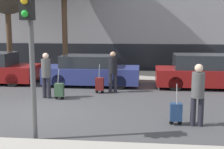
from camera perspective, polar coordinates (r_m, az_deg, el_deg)
ground_plane at (r=10.06m, az=-13.92°, el=-6.75°), size 80.00×80.00×0.00m
sidewalk_far at (r=16.65m, az=-5.73°, el=-0.10°), size 28.00×3.00×0.12m
parked_car_1 at (r=14.00m, az=-3.88°, el=0.59°), size 4.23×1.70×1.36m
parked_car_2 at (r=13.98m, az=16.33°, el=0.37°), size 4.12×1.71×1.45m
pedestrian_left at (r=11.73m, az=-11.96°, el=0.33°), size 0.34×0.34×1.68m
trolley_left at (r=11.53m, az=-9.62°, el=-2.80°), size 0.34×0.29×1.13m
pedestrian_center at (r=12.45m, az=0.16°, el=0.93°), size 0.34×0.34×1.65m
trolley_center at (r=12.41m, az=-2.28°, el=-1.76°), size 0.34×0.29×1.16m
pedestrian_right at (r=8.58m, az=15.43°, el=-2.96°), size 0.35×0.34×1.69m
trolley_right at (r=8.69m, az=11.62°, el=-6.74°), size 0.34×0.29×1.14m
traffic_light at (r=7.20m, az=-14.92°, el=7.77°), size 0.28×0.47×3.60m
parked_bicycle at (r=16.24m, az=14.70°, el=0.96°), size 1.77×0.06×0.96m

